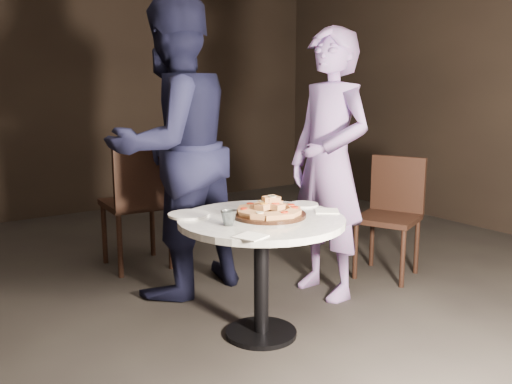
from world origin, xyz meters
TOP-DOWN VIEW (x-y plane):
  - floor at (0.00, 0.00)m, footprint 7.00×7.00m
  - table at (-0.09, -0.05)m, footprint 1.01×1.01m
  - serving_board at (-0.05, -0.05)m, footprint 0.53×0.53m
  - focaccia_pile at (-0.04, -0.05)m, footprint 0.36×0.36m
  - plate_left at (-0.39, 0.21)m, footprint 0.24×0.24m
  - plate_right at (0.28, 0.06)m, footprint 0.20×0.20m
  - water_glass at (-0.32, -0.09)m, footprint 0.11×0.11m
  - napkin_near at (-0.36, -0.33)m, footprint 0.16×0.16m
  - napkin_far at (0.29, -0.14)m, footprint 0.18×0.18m
  - chair_far at (-0.16, 1.37)m, footprint 0.49×0.51m
  - chair_right at (1.29, 0.27)m, footprint 0.54×0.53m
  - diner_navy at (-0.16, 0.84)m, footprint 1.06×0.90m
  - diner_teal at (0.64, 0.23)m, footprint 0.43×0.63m

SIDE VIEW (x-z plane):
  - floor at x=0.00m, z-range 0.00..0.00m
  - chair_right at x=1.29m, z-range 0.07..0.91m
  - table at x=-0.09m, z-range 0.21..0.88m
  - chair_far at x=-0.16m, z-range 0.07..1.04m
  - napkin_near at x=-0.36m, z-range 0.67..0.67m
  - napkin_far at x=0.29m, z-range 0.67..0.67m
  - plate_right at x=0.28m, z-range 0.67..0.68m
  - plate_left at x=-0.39m, z-range 0.67..0.68m
  - serving_board at x=-0.05m, z-range 0.67..0.69m
  - water_glass at x=-0.32m, z-range 0.67..0.74m
  - focaccia_pile at x=-0.04m, z-range 0.67..0.76m
  - diner_teal at x=0.64m, z-range 0.00..1.71m
  - diner_navy at x=-0.16m, z-range 0.00..1.91m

